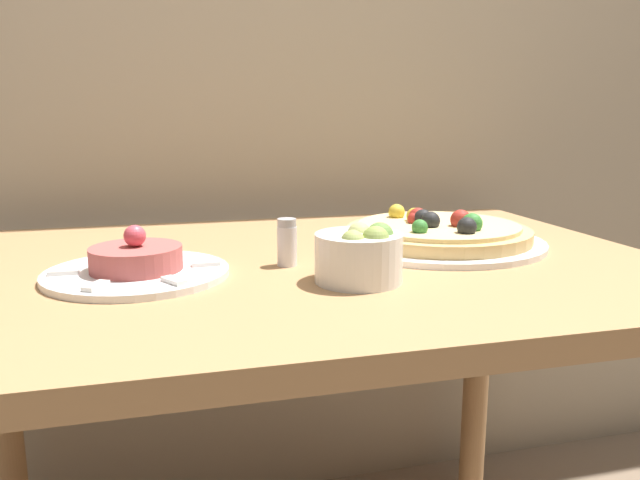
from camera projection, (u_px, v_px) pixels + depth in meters
The scene contains 5 objects.
dining_table at pixel (297, 323), 1.00m from camera, with size 1.16×0.79×0.72m.
pizza_plate at pixel (438, 234), 1.08m from camera, with size 0.37×0.37×0.07m.
tartare_plate at pixel (137, 266), 0.88m from camera, with size 0.26×0.26×0.07m.
small_bowl at pixel (360, 254), 0.85m from camera, with size 0.12×0.12×0.08m.
salt_shaker at pixel (287, 243), 0.94m from camera, with size 0.03×0.03×0.07m.
Camera 1 is at (-0.21, -0.53, 0.95)m, focal length 35.00 mm.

